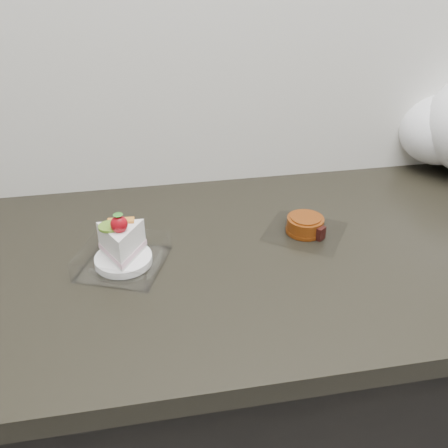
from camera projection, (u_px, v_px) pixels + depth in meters
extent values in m
cube|color=black|center=(294.00, 404.00, 1.22)|extent=(2.00, 0.60, 0.86)
cube|color=black|center=(311.00, 253.00, 0.98)|extent=(2.04, 0.64, 0.04)
cube|color=white|center=(124.00, 263.00, 0.92)|extent=(0.19, 0.19, 0.00)
cylinder|color=white|center=(124.00, 259.00, 0.91)|extent=(0.10, 0.10, 0.01)
ellipsoid|color=red|center=(119.00, 224.00, 0.86)|extent=(0.03, 0.03, 0.03)
cone|color=#2D7223|center=(118.00, 217.00, 0.85)|extent=(0.02, 0.02, 0.01)
cylinder|color=olive|center=(109.00, 227.00, 0.87)|extent=(0.04, 0.04, 0.00)
cube|color=orange|center=(121.00, 221.00, 0.89)|extent=(0.05, 0.02, 0.00)
cube|color=white|center=(304.00, 232.00, 1.01)|extent=(0.20, 0.20, 0.00)
cylinder|color=brown|center=(305.00, 225.00, 1.01)|extent=(0.10, 0.10, 0.03)
cylinder|color=brown|center=(305.00, 230.00, 1.01)|extent=(0.10, 0.10, 0.01)
cylinder|color=brown|center=(306.00, 218.00, 1.00)|extent=(0.08, 0.08, 0.00)
cube|color=black|center=(319.00, 233.00, 0.98)|extent=(0.03, 0.03, 0.03)
ellipsoid|color=white|center=(441.00, 130.00, 1.22)|extent=(0.24, 0.23, 0.17)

